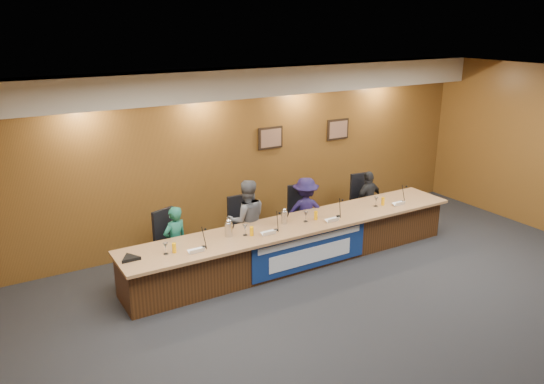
{
  "coord_description": "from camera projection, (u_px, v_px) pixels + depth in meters",
  "views": [
    {
      "loc": [
        -4.6,
        -4.54,
        4.01
      ],
      "look_at": [
        -0.43,
        2.5,
        1.32
      ],
      "focal_mm": 35.0,
      "sensor_mm": 36.0,
      "label": 1
    }
  ],
  "objects": [
    {
      "name": "microphone_d",
      "position": [
        401.0,
        202.0,
        9.88
      ],
      "size": [
        0.07,
        0.07,
        0.02
      ],
      "primitive_type": "cylinder",
      "color": "black",
      "rests_on": "dais_top"
    },
    {
      "name": "panelist_d",
      "position": [
        368.0,
        201.0,
        10.42
      ],
      "size": [
        0.74,
        0.4,
        1.2
      ],
      "primitive_type": "imported",
      "rotation": [
        0.0,
        0.0,
        3.29
      ],
      "color": "black",
      "rests_on": "floor"
    },
    {
      "name": "carafe_mid",
      "position": [
        284.0,
        217.0,
        8.81
      ],
      "size": [
        0.11,
        0.11,
        0.22
      ],
      "primitive_type": "cylinder",
      "color": "silver",
      "rests_on": "dais_top"
    },
    {
      "name": "wall_photo_right",
      "position": [
        338.0,
        129.0,
        10.83
      ],
      "size": [
        0.52,
        0.04,
        0.42
      ],
      "primitive_type": "cube",
      "color": "black",
      "rests_on": "wall_back"
    },
    {
      "name": "nameplate_a",
      "position": [
        197.0,
        251.0,
        7.71
      ],
      "size": [
        0.24,
        0.08,
        0.1
      ],
      "primitive_type": "cube",
      "rotation": [
        0.31,
        0.0,
        0.0
      ],
      "color": "white",
      "rests_on": "dais_top"
    },
    {
      "name": "dais_top",
      "position": [
        299.0,
        224.0,
        8.89
      ],
      "size": [
        6.1,
        0.95,
        0.05
      ],
      "primitive_type": "cube",
      "color": "#9B6D44",
      "rests_on": "dais_body"
    },
    {
      "name": "speakerphone",
      "position": [
        130.0,
        258.0,
        7.51
      ],
      "size": [
        0.32,
        0.32,
        0.05
      ],
      "primitive_type": "cylinder",
      "color": "black",
      "rests_on": "dais_top"
    },
    {
      "name": "wall_photo_left",
      "position": [
        270.0,
        138.0,
        10.06
      ],
      "size": [
        0.52,
        0.04,
        0.42
      ],
      "primitive_type": "cube",
      "color": "black",
      "rests_on": "wall_back"
    },
    {
      "name": "wall_back",
      "position": [
        251.0,
        153.0,
        9.96
      ],
      "size": [
        10.0,
        0.04,
        3.2
      ],
      "primitive_type": "cube",
      "color": "brown",
      "rests_on": "floor"
    },
    {
      "name": "juice_glass_c",
      "position": [
        316.0,
        215.0,
        9.0
      ],
      "size": [
        0.06,
        0.06,
        0.15
      ],
      "primitive_type": "cylinder",
      "color": "#FFAD03",
      "rests_on": "dais_top"
    },
    {
      "name": "water_glass_c",
      "position": [
        306.0,
        217.0,
        8.9
      ],
      "size": [
        0.08,
        0.08,
        0.18
      ],
      "primitive_type": "cylinder",
      "color": "silver",
      "rests_on": "dais_top"
    },
    {
      "name": "juice_glass_a",
      "position": [
        174.0,
        248.0,
        7.72
      ],
      "size": [
        0.06,
        0.06,
        0.15
      ],
      "primitive_type": "cylinder",
      "color": "#FFAD03",
      "rests_on": "dais_top"
    },
    {
      "name": "floor",
      "position": [
        393.0,
        329.0,
        7.19
      ],
      "size": [
        10.0,
        10.0,
        0.0
      ],
      "primitive_type": "plane",
      "color": "black",
      "rests_on": "ground"
    },
    {
      "name": "microphone_b",
      "position": [
        276.0,
        230.0,
        8.55
      ],
      "size": [
        0.07,
        0.07,
        0.02
      ],
      "primitive_type": "cylinder",
      "color": "black",
      "rests_on": "dais_top"
    },
    {
      "name": "nameplate_b",
      "position": [
        270.0,
        233.0,
        8.35
      ],
      "size": [
        0.24,
        0.08,
        0.1
      ],
      "primitive_type": "cube",
      "rotation": [
        0.31,
        0.0,
        0.0
      ],
      "color": "white",
      "rests_on": "dais_top"
    },
    {
      "name": "office_chair_d",
      "position": [
        365.0,
        205.0,
        10.54
      ],
      "size": [
        0.55,
        0.55,
        0.08
      ],
      "primitive_type": "cube",
      "rotation": [
        0.0,
        0.0,
        -0.16
      ],
      "color": "black",
      "rests_on": "floor"
    },
    {
      "name": "nameplate_c",
      "position": [
        333.0,
        220.0,
        8.89
      ],
      "size": [
        0.24,
        0.08,
        0.1
      ],
      "primitive_type": "cube",
      "rotation": [
        0.31,
        0.0,
        0.0
      ],
      "color": "white",
      "rests_on": "dais_top"
    },
    {
      "name": "soffit",
      "position": [
        257.0,
        81.0,
        9.34
      ],
      "size": [
        10.0,
        0.5,
        0.5
      ],
      "primitive_type": "cube",
      "color": "beige",
      "rests_on": "wall_back"
    },
    {
      "name": "office_chair_c",
      "position": [
        302.0,
        218.0,
        9.82
      ],
      "size": [
        0.58,
        0.58,
        0.08
      ],
      "primitive_type": "cube",
      "rotation": [
        0.0,
        0.0,
        -0.23
      ],
      "color": "black",
      "rests_on": "floor"
    },
    {
      "name": "ceiling",
      "position": [
        413.0,
        91.0,
        6.2
      ],
      "size": [
        10.0,
        8.0,
        0.04
      ],
      "primitive_type": "cube",
      "color": "silver",
      "rests_on": "wall_back"
    },
    {
      "name": "panelist_c",
      "position": [
        305.0,
        212.0,
        9.68
      ],
      "size": [
        0.96,
        0.78,
        1.29
      ],
      "primitive_type": "imported",
      "rotation": [
        0.0,
        0.0,
        2.71
      ],
      "color": "#18113A",
      "rests_on": "floor"
    },
    {
      "name": "carafe_left",
      "position": [
        229.0,
        230.0,
        8.29
      ],
      "size": [
        0.12,
        0.12,
        0.22
      ],
      "primitive_type": "cylinder",
      "color": "silver",
      "rests_on": "dais_top"
    },
    {
      "name": "microphone_c",
      "position": [
        338.0,
        216.0,
        9.15
      ],
      "size": [
        0.07,
        0.07,
        0.02
      ],
      "primitive_type": "cylinder",
      "color": "black",
      "rests_on": "dais_top"
    },
    {
      "name": "water_glass_a",
      "position": [
        166.0,
        249.0,
        7.66
      ],
      "size": [
        0.08,
        0.08,
        0.18
      ],
      "primitive_type": "cylinder",
      "color": "silver",
      "rests_on": "dais_top"
    },
    {
      "name": "juice_glass_b",
      "position": [
        252.0,
        231.0,
        8.33
      ],
      "size": [
        0.06,
        0.06,
        0.15
      ],
      "primitive_type": "cylinder",
      "color": "#FFAD03",
      "rests_on": "dais_top"
    },
    {
      "name": "microphone_a",
      "position": [
        204.0,
        247.0,
        7.92
      ],
      "size": [
        0.07,
        0.07,
        0.02
      ],
      "primitive_type": "cylinder",
      "color": "black",
      "rests_on": "dais_top"
    },
    {
      "name": "dais_body",
      "position": [
        297.0,
        244.0,
        9.05
      ],
      "size": [
        6.0,
        0.8,
        0.7
      ],
      "primitive_type": "cube",
      "color": "#3D220F",
      "rests_on": "floor"
    },
    {
      "name": "office_chair_b",
      "position": [
        244.0,
        231.0,
        9.23
      ],
      "size": [
        0.5,
        0.5,
        0.08
      ],
      "primitive_type": "cube",
      "rotation": [
        0.0,
        0.0,
        -0.03
      ],
      "color": "black",
      "rests_on": "floor"
    },
    {
      "name": "water_glass_d",
      "position": [
        376.0,
        202.0,
        9.62
      ],
      "size": [
        0.08,
        0.08,
        0.18
      ],
      "primitive_type": "cylinder",
      "color": "silver",
      "rests_on": "dais_top"
    },
    {
      "name": "banner_text_upper",
      "position": [
        311.0,
        240.0,
        8.62
      ],
      "size": [
        2.0,
        0.01,
        0.1
      ],
      "primitive_type": "cube",
      "color": "silver",
      "rests_on": "banner"
    },
    {
      "name": "water_glass_b",
      "position": [
        245.0,
        230.0,
        8.33
      ],
      "size": [
        0.08,
        0.08,
        0.18
      ],
      "primitive_type": "cylinder",
      "color": "silver",
      "rests_on": "dais_top"
    },
    {
      "name": "banner_text_lower",
      "position": [
        311.0,
        255.0,
        8.71
      ],
      "size": [
        1.6,
        0.01,
        0.28
      ],
      "primitive_type": "cube",
      "color": "silver",
      "rests_on": "banner"
    },
    {
      "name": "juice_glass_d",
      "position": [
        383.0,
        201.0,
        9.69
      ],
      "size": [
        0.06,
        0.06,
        0.15
      ],
      "primitive_type": "cylinder",
      "color": "#FFAD03",
      "rests_on": "dais_top"
    },
    {
      "name": "nameplate_d",
      "position": [
        400.0,
        203.0,
        9.68
      ],
      "size": [
        0.24,
        0.08,
        0.1
      ],
      "primitive_type": "cube",
      "rotation": [
        0.31,
        0.0,
        0.0
      ],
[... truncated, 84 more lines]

